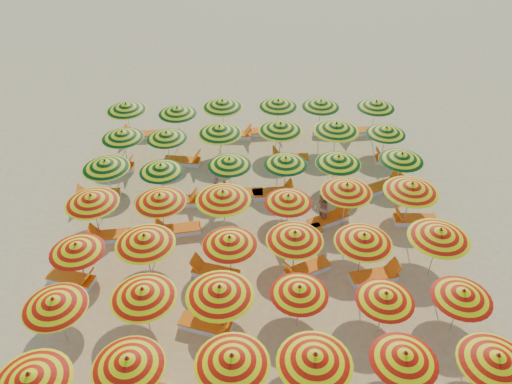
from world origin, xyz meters
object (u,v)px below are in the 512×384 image
umbrella_24 (105,164)px  umbrella_39 (278,103)px  umbrella_7 (143,293)px  umbrella_38 (222,104)px  umbrella_25 (161,168)px  lounger_24 (142,135)px  umbrella_10 (386,296)px  umbrella_40 (321,104)px  lounger_16 (242,193)px  umbrella_0 (30,378)px  umbrella_26 (229,162)px  umbrella_11 (463,294)px  lounger_23 (392,160)px  umbrella_12 (76,248)px  umbrella_34 (336,127)px  umbrella_36 (126,107)px  lounger_22 (290,158)px  umbrella_5 (497,359)px  lounger_10 (178,230)px  lounger_20 (116,167)px  umbrella_2 (232,359)px  umbrella_6 (54,303)px  lounger_5 (72,279)px  beachgoer_b (322,209)px  umbrella_9 (299,290)px  lounger_11 (300,233)px  lounger_7 (306,269)px  umbrella_32 (220,130)px  lounger_25 (235,135)px  umbrella_13 (145,239)px  umbrella_33 (280,127)px  umbrella_17 (440,234)px  umbrella_4 (405,357)px  beachgoer_a (216,187)px  lounger_12 (329,219)px  umbrella_15 (295,236)px  umbrella_29 (402,157)px  lounger_28 (359,131)px  lounger_27 (330,132)px  umbrella_23 (412,187)px  umbrella_14 (230,241)px  lounger_15 (179,201)px  umbrella_41 (376,104)px  umbrella_27 (286,161)px  lounger_9 (112,236)px  lounger_21 (183,161)px  umbrella_18 (91,199)px  lounger_4 (207,325)px  lounger_6 (215,272)px  umbrella_16 (364,238)px

umbrella_24 → umbrella_39: umbrella_24 is taller
umbrella_7 → umbrella_38: (2.28, 12.06, 0.03)m
umbrella_25 → lounger_24: (-1.72, 5.35, -1.55)m
umbrella_10 → lounger_24: (-9.22, 12.53, -1.53)m
umbrella_40 → lounger_16: umbrella_40 is taller
umbrella_0 → umbrella_26: bearing=63.0°
umbrella_11 → lounger_23: (0.69, 9.69, -1.57)m
umbrella_12 → lounger_16: umbrella_12 is taller
umbrella_34 → umbrella_36: 10.25m
umbrella_39 → lounger_22: umbrella_39 is taller
umbrella_5 → umbrella_24: size_ratio=0.89×
lounger_10 → lounger_20: same height
umbrella_2 → umbrella_11: 7.28m
umbrella_6 → lounger_5: 3.04m
umbrella_2 → beachgoer_b: size_ratio=1.61×
umbrella_36 → umbrella_39: bearing=0.6°
umbrella_9 → lounger_11: umbrella_9 is taller
umbrella_24 → lounger_7: 9.25m
umbrella_32 → lounger_25: umbrella_32 is taller
umbrella_13 → umbrella_33: umbrella_33 is taller
umbrella_17 → lounger_7: bearing=176.2°
umbrella_12 → umbrella_17: bearing=-0.6°
umbrella_33 → umbrella_34: 2.54m
beachgoer_b → umbrella_40: bearing=152.5°
umbrella_4 → beachgoer_a: umbrella_4 is taller
lounger_12 → lounger_22: 4.72m
umbrella_15 → lounger_10: size_ratio=1.38×
umbrella_36 → umbrella_5: bearing=-50.8°
umbrella_29 → lounger_28: size_ratio=1.40×
umbrella_9 → lounger_27: bearing=75.7°
umbrella_23 → umbrella_38: (-7.26, 7.32, -0.06)m
lounger_20 → umbrella_14: bearing=-50.0°
umbrella_11 → lounger_15: (-9.24, 7.01, -1.57)m
umbrella_4 → lounger_12: 7.77m
umbrella_23 → umbrella_41: (0.37, 7.14, -0.18)m
umbrella_27 → lounger_20: (-7.68, 2.18, -1.55)m
lounger_16 → lounger_23: 7.58m
umbrella_27 → lounger_9: 7.63m
lounger_20 → lounger_21: (3.08, 0.35, 0.00)m
umbrella_6 → umbrella_40: 15.72m
umbrella_34 → lounger_25: 5.56m
umbrella_33 → lounger_15: umbrella_33 is taller
umbrella_15 → umbrella_18: bearing=162.3°
umbrella_0 → lounger_11: umbrella_0 is taller
umbrella_2 → lounger_4: (-0.85, 2.49, -1.75)m
umbrella_11 → umbrella_29: bearing=88.1°
umbrella_24 → umbrella_4: bearing=-44.2°
umbrella_27 → lounger_6: size_ratio=1.07×
lounger_4 → lounger_25: size_ratio=1.04×
umbrella_16 → lounger_7: size_ratio=1.16×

